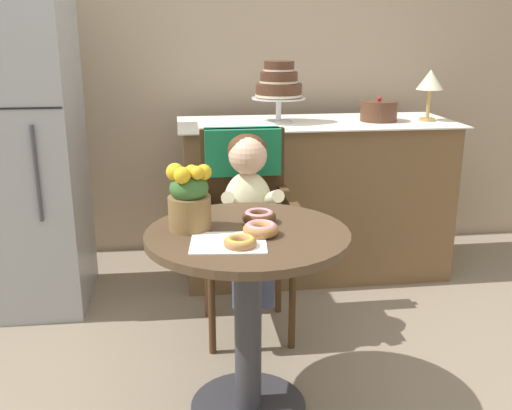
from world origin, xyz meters
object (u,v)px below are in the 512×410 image
seated_child (249,199)px  tiered_cake_stand (279,85)px  flower_vase (189,198)px  donut_mid (240,242)px  refrigerator (12,144)px  wicker_chair (245,198)px  donut_side (259,216)px  round_layer_cake (379,111)px  cafe_table (248,287)px  table_lamp (430,82)px  donut_front (261,229)px

seated_child → tiered_cake_stand: bearing=71.0°
seated_child → flower_vase: seated_child is taller
donut_mid → refrigerator: (-1.01, 1.25, 0.11)m
wicker_chair → donut_side: (-0.02, -0.61, 0.10)m
flower_vase → round_layer_cake: bearing=48.1°
wicker_chair → donut_side: 0.62m
cafe_table → refrigerator: (-1.05, 1.10, 0.34)m
tiered_cake_stand → table_lamp: (0.85, -0.05, 0.01)m
donut_side → cafe_table: bearing=-120.4°
seated_child → donut_front: bearing=-92.9°
cafe_table → round_layer_cake: bearing=54.8°
tiered_cake_stand → donut_front: bearing=-102.2°
donut_front → donut_mid: size_ratio=1.14×
refrigerator → round_layer_cake: bearing=5.2°
cafe_table → flower_vase: bearing=165.4°
donut_front → refrigerator: (-1.09, 1.15, 0.11)m
donut_front → donut_mid: 0.13m
seated_child → donut_side: bearing=-92.2°
refrigerator → donut_front: bearing=-46.4°
donut_side → tiered_cake_stand: tiered_cake_stand is taller
seated_child → table_lamp: bearing=32.4°
donut_mid → wicker_chair: bearing=82.5°
tiered_cake_stand → round_layer_cake: tiered_cake_stand is taller
donut_side → round_layer_cake: round_layer_cake is taller
seated_child → flower_vase: bearing=-118.5°
seated_child → round_layer_cake: 1.14m
donut_front → cafe_table: bearing=131.7°
wicker_chair → refrigerator: bearing=158.1°
wicker_chair → flower_vase: size_ratio=3.99×
flower_vase → refrigerator: size_ratio=0.14×
donut_mid → donut_side: bearing=68.4°
refrigerator → tiered_cake_stand: bearing=8.2°
donut_side → refrigerator: refrigerator is taller
wicker_chair → tiered_cake_stand: (0.26, 0.60, 0.46)m
donut_side → refrigerator: (-1.10, 1.01, 0.11)m
donut_front → donut_mid: donut_front is taller
donut_mid → round_layer_cake: round_layer_cake is taller
wicker_chair → seated_child: 0.16m
tiered_cake_stand → table_lamp: bearing=-3.4°
cafe_table → seated_child: bearing=82.6°
flower_vase → refrigerator: (-0.85, 1.05, 0.01)m
refrigerator → table_lamp: bearing=3.8°
cafe_table → seated_child: size_ratio=0.99×
table_lamp → donut_front: bearing=-131.3°
donut_mid → round_layer_cake: bearing=56.5°
table_lamp → refrigerator: size_ratio=0.17×
seated_child → donut_front: (-0.03, -0.59, 0.07)m
donut_front → table_lamp: bearing=48.7°
cafe_table → wicker_chair: 0.72m
cafe_table → refrigerator: 1.56m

